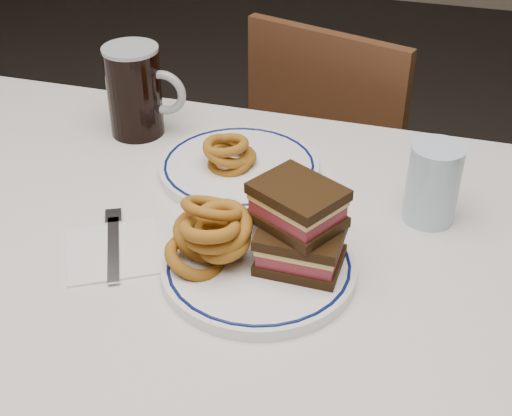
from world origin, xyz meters
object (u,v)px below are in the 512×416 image
(chair_far, at_px, (340,166))
(reuben_sandwich, at_px, (299,226))
(far_plate, at_px, (239,168))
(main_plate, at_px, (259,267))
(beer_mug, at_px, (136,90))

(chair_far, bearing_deg, reuben_sandwich, -85.01)
(reuben_sandwich, relative_size, far_plate, 0.53)
(main_plate, bearing_deg, far_plate, 113.32)
(reuben_sandwich, bearing_deg, chair_far, 94.99)
(main_plate, bearing_deg, reuben_sandwich, 21.92)
(beer_mug, bearing_deg, main_plate, -45.40)
(reuben_sandwich, bearing_deg, beer_mug, 140.47)
(beer_mug, relative_size, far_plate, 0.62)
(chair_far, relative_size, reuben_sandwich, 5.91)
(chair_far, xyz_separation_m, far_plate, (-0.09, -0.55, 0.30))
(main_plate, relative_size, far_plate, 1.00)
(beer_mug, bearing_deg, reuben_sandwich, -39.53)
(chair_far, bearing_deg, far_plate, -99.31)
(chair_far, height_order, far_plate, chair_far)
(main_plate, xyz_separation_m, beer_mug, (-0.33, 0.34, 0.08))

